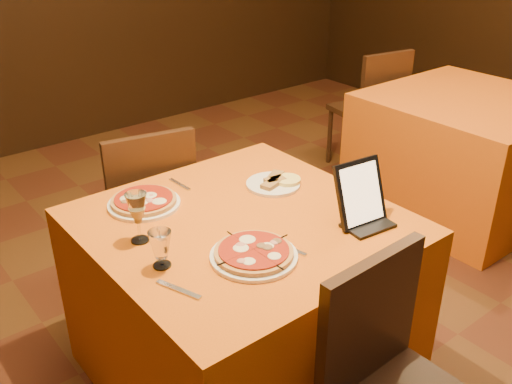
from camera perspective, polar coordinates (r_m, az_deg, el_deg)
floor at (r=2.68m, az=14.92°, el=-16.96°), size 6.00×7.00×0.01m
main_table at (r=2.36m, az=-1.28°, el=-10.75°), size 1.10×1.10×0.75m
side_table at (r=3.90m, az=19.96°, el=3.61°), size 1.10×1.10×0.75m
chair_main_far at (r=2.90m, az=-11.12°, el=-1.61°), size 0.50×0.50×0.91m
chair_side_far at (r=4.32m, az=10.92°, el=8.12°), size 0.53×0.53×0.91m
pizza_near at (r=1.92m, az=-0.23°, el=-6.24°), size 0.30×0.30×0.03m
pizza_far at (r=2.28m, az=-11.14°, el=-0.99°), size 0.29×0.29×0.03m
cutlet_dish at (r=2.40m, az=1.72°, el=0.91°), size 0.23×0.23×0.03m
wine_glass at (r=2.01m, az=-11.74°, el=-2.50°), size 0.07×0.07×0.19m
water_glass at (r=1.88m, az=-9.50°, el=-5.67°), size 0.08×0.08×0.13m
tablet at (r=2.11m, az=10.38°, el=-0.09°), size 0.21×0.12×0.24m
knife at (r=1.99m, az=2.67°, el=-5.37°), size 0.06×0.20×0.01m
fork_near at (r=1.80m, az=-7.76°, el=-9.63°), size 0.07×0.16×0.01m
fork_far at (r=2.43m, az=-7.64°, el=0.76°), size 0.02×0.14×0.01m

